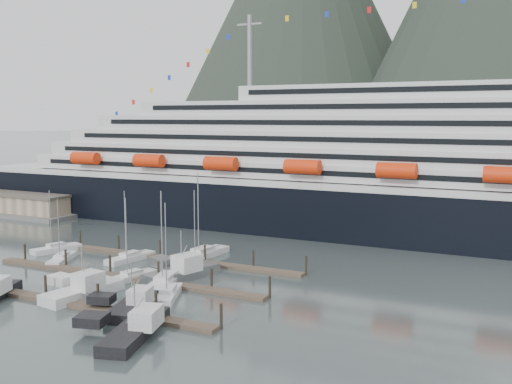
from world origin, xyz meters
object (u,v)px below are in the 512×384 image
sailboat_h (168,295)px  sailboat_f (196,264)px  sailboat_a (56,249)px  trawler_e (181,272)px  sailboat_b (62,259)px  warehouse (12,202)px  sailboat_c (132,277)px  sailboat_d (166,283)px  sailboat_e (130,258)px  trawler_c (134,328)px  sailboat_g (203,255)px  trawler_b (82,290)px  trawler_d (131,305)px  cruise_ship (429,177)px

sailboat_h → sailboat_f: bearing=-3.6°
sailboat_a → sailboat_h: bearing=-93.4°
trawler_e → sailboat_a: bearing=96.9°
sailboat_b → sailboat_a: bearing=26.1°
sailboat_f → warehouse: bearing=43.2°
sailboat_c → trawler_e: sailboat_c is taller
sailboat_f → sailboat_d: bearing=164.2°
sailboat_e → trawler_c: bearing=-133.2°
warehouse → sailboat_e: (61.11, -29.41, -1.84)m
sailboat_g → sailboat_c: bearing=177.6°
sailboat_c → sailboat_b: bearing=90.9°
sailboat_c → sailboat_f: (4.25, 10.91, 0.01)m
warehouse → sailboat_d: sailboat_d is taller
sailboat_b → sailboat_h: 28.84m
warehouse → sailboat_f: sailboat_f is taller
sailboat_h → sailboat_c: bearing=39.9°
sailboat_b → trawler_b: 21.69m
trawler_b → trawler_c: size_ratio=0.86×
sailboat_d → sailboat_g: 17.61m
sailboat_b → trawler_e: size_ratio=0.86×
sailboat_d → trawler_e: size_ratio=1.11×
sailboat_c → sailboat_g: 16.86m
sailboat_f → sailboat_g: size_ratio=0.85×
sailboat_a → trawler_d: bearing=-103.0°
trawler_c → trawler_e: size_ratio=1.08×
sailboat_a → sailboat_e: sailboat_e is taller
sailboat_e → trawler_c: sailboat_e is taller
sailboat_c → sailboat_h: 11.17m
sailboat_a → sailboat_e: size_ratio=0.94×
sailboat_h → trawler_e: 9.85m
sailboat_g → trawler_b: (-2.62, -26.57, 0.50)m
sailboat_c → warehouse: bearing=73.5°
sailboat_a → sailboat_b: bearing=-110.2°
sailboat_d → warehouse: bearing=47.0°
sailboat_d → sailboat_e: size_ratio=1.16×
warehouse → trawler_d: (77.87, -50.39, -1.41)m
sailboat_b → trawler_d: size_ratio=0.99×
sailboat_b → sailboat_c: 17.90m
sailboat_d → sailboat_h: sailboat_d is taller
sailboat_h → sailboat_d: bearing=15.0°
sailboat_a → sailboat_d: (30.06, -9.16, 0.02)m
sailboat_a → sailboat_f: (28.04, 2.11, 0.01)m
sailboat_a → sailboat_d: size_ratio=0.81×
sailboat_a → trawler_c: sailboat_a is taller
cruise_ship → sailboat_g: 48.26m
sailboat_d → sailboat_f: sailboat_d is taller
sailboat_h → sailboat_a: bearing=44.4°
trawler_d → sailboat_e: bearing=21.9°
warehouse → sailboat_c: sailboat_c is taller
sailboat_c → sailboat_f: bearing=-8.5°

